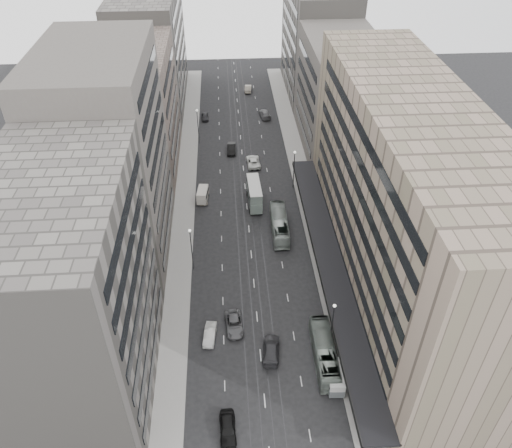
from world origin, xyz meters
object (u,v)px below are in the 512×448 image
object	(u,v)px
bus_far	(280,224)
panel_van	(203,195)
sedan_1	(210,334)
pedestrian	(377,432)
bus_near	(324,352)
sedan_2	(234,324)
sedan_0	(228,428)
double_decker	(254,193)
vw_microbus	(335,377)

from	to	relation	value
bus_far	panel_van	xyz separation A→B (m)	(-13.87, 10.57, -0.17)
sedan_1	pedestrian	bearing A→B (deg)	-32.33
bus_near	panel_van	xyz separation A→B (m)	(-16.95, 38.80, -0.15)
sedan_2	pedestrian	bearing A→B (deg)	-51.99
sedan_0	sedan_2	world-z (taller)	sedan_0
sedan_2	sedan_0	bearing A→B (deg)	-98.72
bus_near	double_decker	xyz separation A→B (m)	(-7.00, 37.08, 0.83)
double_decker	sedan_1	distance (m)	33.35
vw_microbus	panel_van	distance (m)	46.14
bus_near	vw_microbus	bearing A→B (deg)	101.34
panel_van	bus_far	bearing A→B (deg)	-30.47
sedan_1	panel_van	bearing A→B (deg)	99.92
bus_far	sedan_1	size ratio (longest dim) A/B	2.60
panel_van	pedestrian	world-z (taller)	panel_van
bus_near	sedan_2	world-z (taller)	bus_near
vw_microbus	pedestrian	world-z (taller)	vw_microbus
sedan_2	bus_far	bearing A→B (deg)	63.82
double_decker	pedestrian	size ratio (longest dim) A/B	4.07
bus_near	sedan_1	distance (m)	16.18
vw_microbus	sedan_2	size ratio (longest dim) A/B	0.89
sedan_2	vw_microbus	bearing A→B (deg)	-43.27
vw_microbus	sedan_2	world-z (taller)	vw_microbus
sedan_1	pedestrian	world-z (taller)	pedestrian
bus_near	double_decker	bearing A→B (deg)	-78.33
vw_microbus	pedestrian	size ratio (longest dim) A/B	2.36
double_decker	pedestrian	bearing A→B (deg)	-78.94
sedan_0	sedan_1	size ratio (longest dim) A/B	1.10
sedan_1	bus_far	bearing A→B (deg)	69.52
sedan_0	sedan_2	xyz separation A→B (m)	(1.31, 16.03, -0.09)
sedan_0	vw_microbus	bearing A→B (deg)	20.74
panel_van	vw_microbus	bearing A→B (deg)	-60.68
bus_near	sedan_0	world-z (taller)	bus_near
panel_van	pedestrian	bearing A→B (deg)	-60.29
double_decker	vw_microbus	distance (m)	41.63
panel_van	sedan_0	distance (m)	48.50
sedan_0	sedan_1	world-z (taller)	sedan_0
vw_microbus	sedan_1	xyz separation A→B (m)	(-16.12, 8.68, -0.68)
bus_far	sedan_0	world-z (taller)	bus_far
bus_near	double_decker	world-z (taller)	double_decker
bus_near	vw_microbus	xyz separation A→B (m)	(0.70, -3.83, -0.17)
vw_microbus	sedan_1	world-z (taller)	vw_microbus
bus_far	double_decker	xyz separation A→B (m)	(-3.92, 8.84, 0.81)
sedan_0	sedan_2	bearing A→B (deg)	83.74
sedan_0	pedestrian	xyz separation A→B (m)	(17.50, -1.91, 0.33)
sedan_0	pedestrian	size ratio (longest dim) A/B	2.40
panel_van	sedan_0	bearing A→B (deg)	-78.78
bus_far	panel_van	world-z (taller)	bus_far
sedan_1	sedan_2	distance (m)	3.85
bus_far	sedan_1	world-z (taller)	bus_far
sedan_1	double_decker	bearing A→B (deg)	82.70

